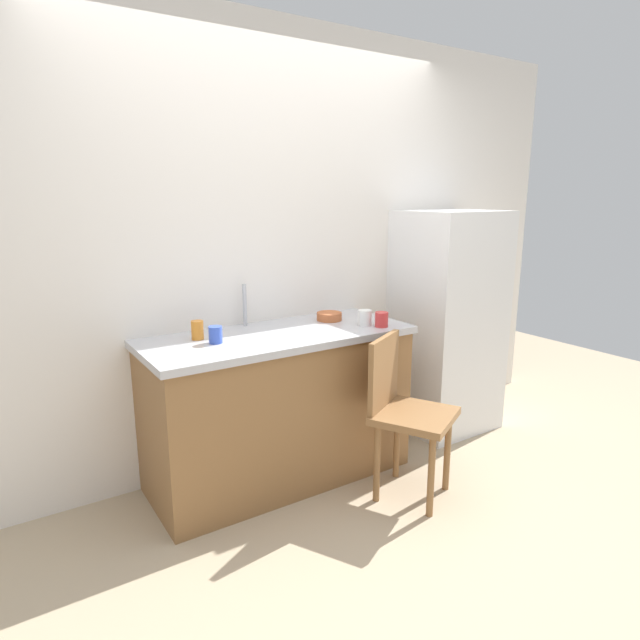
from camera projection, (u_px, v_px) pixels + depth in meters
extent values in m
plane|color=tan|center=(361.00, 524.00, 2.75)|extent=(8.00, 8.00, 0.00)
cube|color=white|center=(265.00, 249.00, 3.27)|extent=(4.80, 0.10, 2.62)
cube|color=olive|center=(279.00, 410.00, 3.12)|extent=(1.48, 0.60, 0.84)
cube|color=#B7B7BC|center=(278.00, 336.00, 3.02)|extent=(1.52, 0.64, 0.04)
cylinder|color=#B7B7BC|center=(245.00, 305.00, 3.15)|extent=(0.02, 0.02, 0.25)
cube|color=white|center=(447.00, 322.00, 3.78)|extent=(0.64, 0.57, 1.53)
cylinder|color=olive|center=(431.00, 476.00, 2.77)|extent=(0.04, 0.04, 0.45)
cylinder|color=olive|center=(447.00, 452.00, 3.02)|extent=(0.04, 0.04, 0.45)
cylinder|color=olive|center=(377.00, 463.00, 2.91)|extent=(0.04, 0.04, 0.45)
cylinder|color=olive|center=(397.00, 441.00, 3.16)|extent=(0.04, 0.04, 0.45)
cube|color=olive|center=(415.00, 416.00, 2.91)|extent=(0.54, 0.54, 0.04)
cube|color=olive|center=(384.00, 372.00, 2.95)|extent=(0.33, 0.20, 0.40)
cylinder|color=#B25B33|center=(329.00, 316.00, 3.31)|extent=(0.15, 0.15, 0.05)
cylinder|color=blue|center=(216.00, 335.00, 2.80)|extent=(0.07, 0.07, 0.09)
cylinder|color=white|center=(365.00, 318.00, 3.18)|extent=(0.08, 0.08, 0.09)
cylinder|color=orange|center=(197.00, 330.00, 2.87)|extent=(0.06, 0.06, 0.10)
cylinder|color=red|center=(382.00, 319.00, 3.14)|extent=(0.08, 0.08, 0.09)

